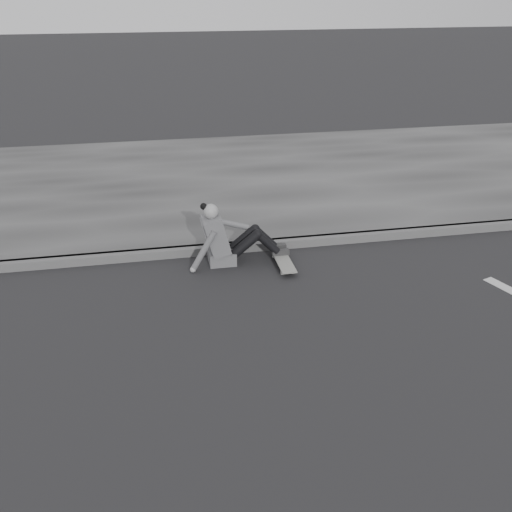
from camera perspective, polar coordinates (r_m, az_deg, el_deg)
The scene contains 5 objects.
ground at distance 6.11m, azimuth 7.47°, elevation -9.33°, with size 80.00×80.00×0.00m, color black.
curb at distance 8.23m, azimuth 2.03°, elevation 1.22°, with size 24.00×0.16×0.12m, color #484848.
sidewalk at distance 10.99m, azimuth -1.50°, elevation 7.72°, with size 24.00×6.00×0.12m, color #363636.
skateboard at distance 7.72m, azimuth 2.72°, elevation -0.47°, with size 0.20×0.78×0.09m.
seated_woman at distance 7.69m, azimuth -2.99°, elevation 1.80°, with size 1.38×0.46×0.88m.
Camera 1 is at (-1.71, -4.69, 3.52)m, focal length 40.00 mm.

